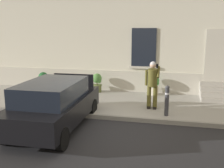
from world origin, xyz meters
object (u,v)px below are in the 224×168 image
bollard_near_person (167,100)px  planter_terracotta (43,81)px  planter_olive (97,82)px  person_on_phone (152,82)px  planter_cream (154,85)px  hatchback_car_black (54,104)px

bollard_near_person → planter_terracotta: (-5.82, 2.59, -0.11)m
bollard_near_person → planter_terracotta: bollard_near_person is taller
planter_terracotta → planter_olive: size_ratio=1.00×
planter_olive → person_on_phone: bearing=-38.4°
planter_cream → hatchback_car_black: bearing=-121.6°
planter_terracotta → planter_olive: 2.61m
bollard_near_person → planter_terracotta: size_ratio=1.22×
hatchback_car_black → planter_olive: bearing=88.5°
planter_cream → planter_terracotta: bearing=-177.3°
person_on_phone → planter_cream: size_ratio=2.04×
planter_olive → planter_cream: 2.60m
planter_terracotta → planter_olive: (2.60, 0.19, 0.00)m
bollard_near_person → planter_olive: bearing=139.3°
person_on_phone → planter_terracotta: size_ratio=2.04×
planter_olive → hatchback_car_black: bearing=-91.5°
person_on_phone → planter_cream: person_on_phone is taller
hatchback_car_black → planter_cream: bearing=58.4°
hatchback_car_black → bollard_near_person: size_ratio=3.92×
person_on_phone → planter_cream: (-0.08, 2.18, -0.55)m
hatchback_car_black → planter_olive: hatchback_car_black is taller
planter_olive → planter_cream: size_ratio=1.00×
hatchback_car_black → bollard_near_person: hatchback_car_black is taller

